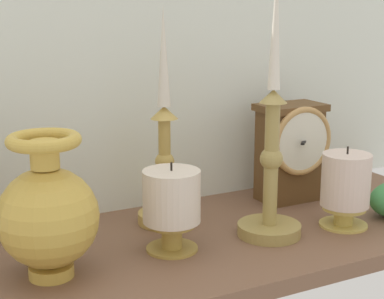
{
  "coord_description": "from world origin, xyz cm",
  "views": [
    {
      "loc": [
        -40.97,
        -76.44,
        34.85
      ],
      "look_at": [
        -1.27,
        0.0,
        14.0
      ],
      "focal_mm": 56.54,
      "sensor_mm": 36.0,
      "label": 1
    }
  ],
  "objects": [
    {
      "name": "back_wall",
      "position": [
        0.0,
        18.5,
        32.5
      ],
      "size": [
        120.0,
        2.0,
        65.0
      ],
      "primitive_type": "cube",
      "color": "white",
      "rests_on": "ground_plane"
    },
    {
      "name": "mantel_clock",
      "position": [
        23.06,
        8.45,
        9.32
      ],
      "size": [
        12.21,
        9.46,
        17.71
      ],
      "color": "brown",
      "rests_on": "ground_plane"
    },
    {
      "name": "candlestick_tall_center",
      "position": [
        10.04,
        -4.07,
        11.11
      ],
      "size": [
        9.81,
        9.81,
        41.39
      ],
      "color": "#A28A48",
      "rests_on": "ground_plane"
    },
    {
      "name": "pillar_candle_near_clock",
      "position": [
        -5.77,
        -2.35,
        7.07
      ],
      "size": [
        8.32,
        8.32,
        13.14
      ],
      "color": "#AF8F3E",
      "rests_on": "ground_plane"
    },
    {
      "name": "ground_plane",
      "position": [
        0.0,
        0.0,
        -1.2
      ],
      "size": [
        100.0,
        36.0,
        2.4
      ],
      "primitive_type": "cube",
      "color": "brown"
    },
    {
      "name": "pillar_candle_front",
      "position": [
        22.94,
        -6.27,
        6.62
      ],
      "size": [
        7.74,
        7.74,
        13.12
      ],
      "color": "#CAB152",
      "rests_on": "ground_plane"
    },
    {
      "name": "candlestick_tall_left",
      "position": [
        -1.89,
        8.28,
        10.58
      ],
      "size": [
        8.9,
        8.9,
        34.81
      ],
      "color": "tan",
      "rests_on": "ground_plane"
    },
    {
      "name": "brass_vase_bulbous",
      "position": [
        -23.62,
        -3.04,
        8.76
      ],
      "size": [
        13.11,
        13.11,
        19.17
      ],
      "color": "gold",
      "rests_on": "ground_plane"
    }
  ]
}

